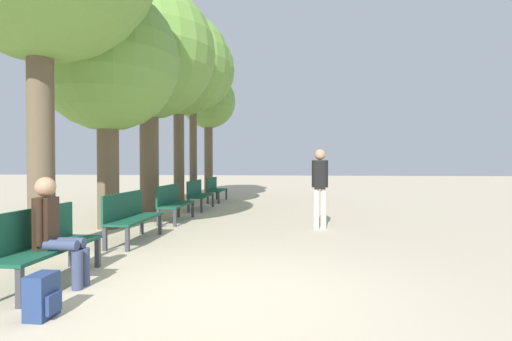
# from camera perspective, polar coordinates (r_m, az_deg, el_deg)

# --- Properties ---
(ground_plane) EXTENTS (80.00, 80.00, 0.00)m
(ground_plane) POSITION_cam_1_polar(r_m,az_deg,el_deg) (4.46, -6.41, -17.31)
(ground_plane) COLOR #B7A88E
(bench_row_0) EXTENTS (0.47, 1.61, 0.88)m
(bench_row_0) POSITION_cam_1_polar(r_m,az_deg,el_deg) (5.33, -28.26, -8.83)
(bench_row_0) COLOR #144733
(bench_row_0) RESTS_ON ground_plane
(bench_row_1) EXTENTS (0.47, 1.61, 0.88)m
(bench_row_1) POSITION_cam_1_polar(r_m,az_deg,el_deg) (7.48, -17.55, -5.91)
(bench_row_1) COLOR #144733
(bench_row_1) RESTS_ON ground_plane
(bench_row_2) EXTENTS (0.47, 1.61, 0.88)m
(bench_row_2) POSITION_cam_1_polar(r_m,az_deg,el_deg) (9.78, -11.78, -4.24)
(bench_row_2) COLOR #144733
(bench_row_2) RESTS_ON ground_plane
(bench_row_3) EXTENTS (0.47, 1.61, 0.88)m
(bench_row_3) POSITION_cam_1_polar(r_m,az_deg,el_deg) (12.14, -8.25, -3.19)
(bench_row_3) COLOR #144733
(bench_row_3) RESTS_ON ground_plane
(bench_row_4) EXTENTS (0.47, 1.61, 0.88)m
(bench_row_4) POSITION_cam_1_polar(r_m,az_deg,el_deg) (14.54, -5.88, -2.47)
(bench_row_4) COLOR #144733
(bench_row_4) RESTS_ON ground_plane
(tree_row_1) EXTENTS (3.04, 3.04, 5.13)m
(tree_row_1) POSITION_cam_1_polar(r_m,az_deg,el_deg) (9.37, -20.47, 14.37)
(tree_row_1) COLOR brown
(tree_row_1) RESTS_ON ground_plane
(tree_row_2) EXTENTS (3.63, 3.63, 6.25)m
(tree_row_2) POSITION_cam_1_polar(r_m,az_deg,el_deg) (11.71, -15.07, 15.77)
(tree_row_2) COLOR brown
(tree_row_2) RESTS_ON ground_plane
(tree_row_3) EXTENTS (3.56, 3.56, 6.59)m
(tree_row_3) POSITION_cam_1_polar(r_m,az_deg,el_deg) (14.35, -11.00, 14.66)
(tree_row_3) COLOR brown
(tree_row_3) RESTS_ON ground_plane
(tree_row_4) EXTENTS (3.25, 3.25, 6.68)m
(tree_row_4) POSITION_cam_1_polar(r_m,az_deg,el_deg) (16.19, -8.99, 13.99)
(tree_row_4) COLOR brown
(tree_row_4) RESTS_ON ground_plane
(tree_row_5) EXTENTS (2.49, 2.49, 5.48)m
(tree_row_5) POSITION_cam_1_polar(r_m,az_deg,el_deg) (18.63, -6.82, 9.59)
(tree_row_5) COLOR brown
(tree_row_5) RESTS_ON ground_plane
(person_seated) EXTENTS (0.59, 0.33, 1.25)m
(person_seated) POSITION_cam_1_polar(r_m,az_deg,el_deg) (5.09, -26.76, -7.44)
(person_seated) COLOR #384260
(person_seated) RESTS_ON ground_plane
(backpack) EXTENTS (0.23, 0.28, 0.40)m
(backpack) POSITION_cam_1_polar(r_m,az_deg,el_deg) (4.25, -28.20, -15.57)
(backpack) COLOR navy
(backpack) RESTS_ON ground_plane
(pedestrian_near) EXTENTS (0.34, 0.23, 1.70)m
(pedestrian_near) POSITION_cam_1_polar(r_m,az_deg,el_deg) (8.56, 9.11, -1.81)
(pedestrian_near) COLOR beige
(pedestrian_near) RESTS_ON ground_plane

